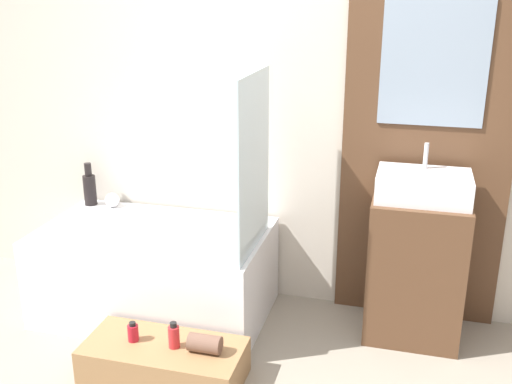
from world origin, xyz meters
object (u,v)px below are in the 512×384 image
vase_round_light (112,200)px  bottle_soap_primary (133,332)px  bathtub (156,271)px  sink (423,186)px  bottle_soap_secondary (174,336)px  wooden_step_bench (164,361)px  vase_tall_dark (90,188)px

vase_round_light → bottle_soap_primary: (0.55, -0.88, -0.34)m
bathtub → sink: bearing=6.1°
bathtub → vase_round_light: 0.59m
bottle_soap_secondary → bottle_soap_primary: bearing=180.0°
vase_round_light → wooden_step_bench: bearing=-51.2°
sink → bottle_soap_secondary: sink is taller
vase_tall_dark → bottle_soap_primary: 1.20m
bathtub → bottle_soap_primary: bathtub is taller
bathtub → bottle_soap_primary: (0.14, -0.59, -0.03)m
bottle_soap_primary → bottle_soap_secondary: size_ratio=0.76×
bathtub → vase_round_light: size_ratio=14.28×
wooden_step_bench → sink: 1.60m
wooden_step_bench → vase_tall_dark: 1.35m
vase_round_light → bathtub: bearing=-35.3°
vase_tall_dark → bottle_soap_secondary: size_ratio=2.03×
bathtub → wooden_step_bench: bathtub is taller
bottle_soap_primary → vase_round_light: bearing=122.0°
bathtub → bottle_soap_primary: bearing=-76.5°
sink → bathtub: bearing=-173.9°
sink → bottle_soap_secondary: 1.48m
vase_tall_dark → vase_round_light: 0.17m
vase_tall_dark → vase_round_light: vase_tall_dark is taller
bathtub → wooden_step_bench: 0.68m
bathtub → sink: (1.48, 0.16, 0.61)m
bathtub → vase_tall_dark: (-0.57, 0.30, 0.38)m
bottle_soap_primary → bottle_soap_secondary: bottle_soap_secondary is taller
bathtub → bottle_soap_primary: 0.61m
sink → bottle_soap_primary: 1.66m
bathtub → wooden_step_bench: bearing=-63.1°
wooden_step_bench → vase_tall_dark: size_ratio=2.88×
vase_tall_dark → bottle_soap_primary: (0.71, -0.89, -0.41)m
wooden_step_bench → vase_tall_dark: bearing=134.3°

